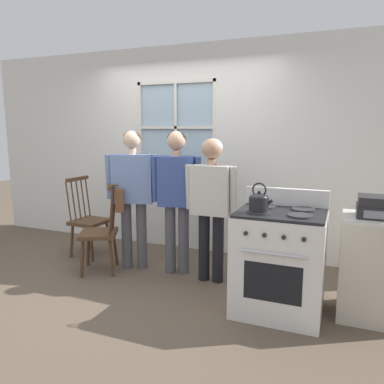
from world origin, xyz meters
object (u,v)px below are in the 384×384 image
(person_teen_center, at_px, (177,189))
(stove, at_px, (279,261))
(person_adult_right, at_px, (211,196))
(person_elderly_left, at_px, (133,186))
(chair_by_window, at_px, (101,233))
(chair_near_wall, at_px, (88,221))
(handbag, at_px, (120,199))
(stereo, at_px, (379,207))
(side_counter, at_px, (373,268))
(potted_plant, at_px, (190,166))
(kettle, at_px, (259,201))

(person_teen_center, relative_size, stove, 1.48)
(person_adult_right, bearing_deg, person_elderly_left, 178.56)
(chair_by_window, xyz_separation_m, stove, (2.06, -0.21, 0.02))
(chair_near_wall, xyz_separation_m, stove, (2.54, -0.62, 0.02))
(person_elderly_left, xyz_separation_m, stove, (1.75, -0.45, -0.51))
(handbag, relative_size, stereo, 0.90)
(person_teen_center, xyz_separation_m, stove, (1.22, -0.50, -0.50))
(side_counter, relative_size, stereo, 2.65)
(person_teen_center, relative_size, person_adult_right, 1.05)
(potted_plant, xyz_separation_m, stereo, (2.17, -1.12, -0.15))
(person_elderly_left, bearing_deg, side_counter, -24.98)
(handbag, bearing_deg, stove, -9.72)
(chair_near_wall, relative_size, handbag, 3.32)
(chair_near_wall, height_order, kettle, kettle)
(person_adult_right, bearing_deg, chair_near_wall, 173.54)
(chair_by_window, distance_m, potted_plant, 1.45)
(stove, xyz_separation_m, stereo, (0.77, 0.18, 0.51))
(person_adult_right, xyz_separation_m, side_counter, (1.56, -0.22, -0.49))
(stove, xyz_separation_m, potted_plant, (-1.40, 1.30, 0.67))
(person_adult_right, bearing_deg, chair_by_window, -170.59)
(person_adult_right, bearing_deg, person_teen_center, 170.31)
(chair_by_window, height_order, person_teen_center, person_teen_center)
(chair_near_wall, xyz_separation_m, stereo, (3.31, -0.44, 0.53))
(person_teen_center, height_order, stereo, person_teen_center)
(chair_near_wall, relative_size, person_teen_center, 0.63)
(person_adult_right, relative_size, kettle, 6.21)
(person_elderly_left, bearing_deg, person_teen_center, -13.96)
(stereo, bearing_deg, chair_by_window, 179.33)
(person_elderly_left, bearing_deg, chair_near_wall, 148.18)
(stove, xyz_separation_m, handbag, (-1.85, 0.32, 0.38))
(stove, relative_size, stereo, 3.19)
(chair_by_window, xyz_separation_m, person_adult_right, (1.27, 0.21, 0.48))
(person_elderly_left, height_order, kettle, person_elderly_left)
(side_counter, bearing_deg, potted_plant, 153.07)
(person_elderly_left, relative_size, potted_plant, 5.83)
(chair_by_window, distance_m, chair_near_wall, 0.63)
(stove, bearing_deg, side_counter, 14.50)
(stereo, bearing_deg, potted_plant, 152.63)
(person_adult_right, bearing_deg, kettle, -41.86)
(chair_near_wall, height_order, potted_plant, potted_plant)
(person_adult_right, distance_m, side_counter, 1.65)
(stove, distance_m, handbag, 1.91)
(person_elderly_left, distance_m, person_adult_right, 0.97)
(chair_by_window, relative_size, side_counter, 1.13)
(person_elderly_left, bearing_deg, stove, -33.65)
(handbag, bearing_deg, chair_by_window, -153.24)
(person_adult_right, xyz_separation_m, handbag, (-1.06, -0.11, -0.09))
(person_teen_center, height_order, potted_plant, person_teen_center)
(person_adult_right, height_order, stereo, person_adult_right)
(chair_by_window, relative_size, stereo, 3.00)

